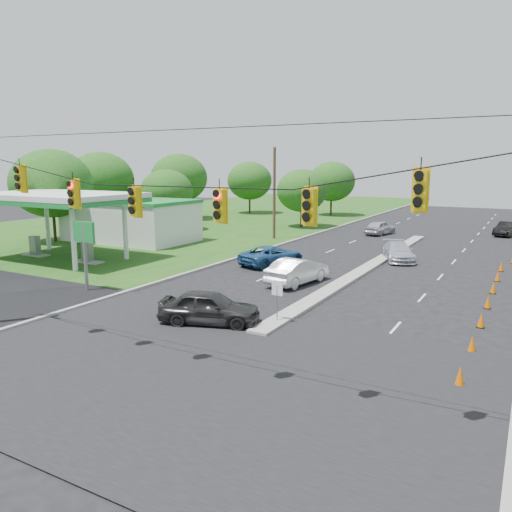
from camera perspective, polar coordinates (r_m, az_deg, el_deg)
The scene contains 29 objects.
ground at distance 18.71m, azimuth -6.14°, elevation -12.65°, with size 160.00×160.00×0.00m, color black.
grass_left at distance 53.04m, azimuth -20.25°, elevation 1.81°, with size 40.00×160.00×0.06m, color #1E4714.
cross_street at distance 18.71m, azimuth -6.14°, elevation -12.65°, with size 160.00×14.00×0.02m, color black.
curb_left at distance 48.93m, azimuth 4.57°, elevation 1.75°, with size 0.25×110.00×0.16m, color gray.
median at distance 37.12m, azimuth 12.94°, elevation -1.24°, with size 1.00×34.00×0.18m, color gray.
median_sign at distance 23.12m, azimuth 2.44°, elevation -4.26°, with size 0.55×0.06×2.05m.
signal_span at distance 16.62m, azimuth -8.61°, elevation 2.21°, with size 25.60×0.32×9.00m.
utility_pole_far_left at distance 49.51m, azimuth 2.10°, elevation 7.12°, with size 0.28×0.28×9.00m, color #422D1C.
gas_station at distance 48.27m, azimuth -15.28°, elevation 4.39°, with size 18.40×19.70×5.20m.
cone_0 at distance 18.42m, azimuth 22.28°, elevation -12.59°, with size 0.32×0.32×0.70m, color #DC5D00.
cone_1 at distance 21.69m, azimuth 23.46°, elevation -9.20°, with size 0.32×0.32×0.70m, color #DC5D00.
cone_2 at distance 25.02m, azimuth 24.32°, elevation -6.70°, with size 0.32×0.32×0.70m, color #DC5D00.
cone_3 at distance 28.39m, azimuth 24.97°, elevation -4.79°, with size 0.32×0.32×0.70m, color #DC5D00.
cone_4 at distance 31.79m, azimuth 25.48°, elevation -3.28°, with size 0.32×0.32×0.70m, color #DC5D00.
cone_5 at distance 35.21m, azimuth 25.89°, elevation -2.07°, with size 0.32×0.32×0.70m, color #DC5D00.
cone_6 at distance 38.65m, azimuth 26.23°, elevation -1.07°, with size 0.32×0.32×0.70m, color #DC5D00.
tree_1 at distance 51.29m, azimuth -22.35°, elevation 7.67°, with size 7.56×7.56×8.82m.
tree_2 at distance 56.95m, azimuth -10.17°, elevation 7.22°, with size 5.88×5.88×6.86m.
tree_3 at distance 68.46m, azimuth -8.78°, elevation 8.80°, with size 7.56×7.56×8.82m.
tree_4 at distance 76.21m, azimuth -0.74°, elevation 8.60°, with size 6.72×6.72×7.84m.
tree_5 at distance 59.17m, azimuth 5.26°, elevation 7.45°, with size 5.88×5.88×6.86m.
tree_6 at distance 73.78m, azimuth 8.64°, elevation 8.43°, with size 6.72×6.72×7.84m.
tree_14 at distance 60.89m, azimuth -17.32°, elevation 8.28°, with size 7.56×7.56×8.82m.
black_sedan at distance 23.32m, azimuth -5.36°, elevation -5.85°, with size 1.89×4.69×1.60m, color #242424.
white_sedan at distance 31.12m, azimuth 4.78°, elevation -1.70°, with size 1.71×4.91×1.62m, color silver.
blue_pickup at distance 36.80m, azimuth 1.81°, elevation 0.07°, with size 2.40×5.20×1.45m, color #225284.
silver_car_far at distance 40.02m, azimuth 15.94°, elevation 0.49°, with size 1.98×4.87×1.41m, color #A6A8B8.
silver_car_oncoming at distance 54.61m, azimuth 13.99°, elevation 3.16°, with size 1.76×4.37×1.49m, color #AAA7B4.
dark_car_receding at distance 58.29m, azimuth 26.77°, elevation 2.79°, with size 1.57×4.50×1.48m, color black.
Camera 1 is at (10.07, -13.98, 7.29)m, focal length 35.00 mm.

